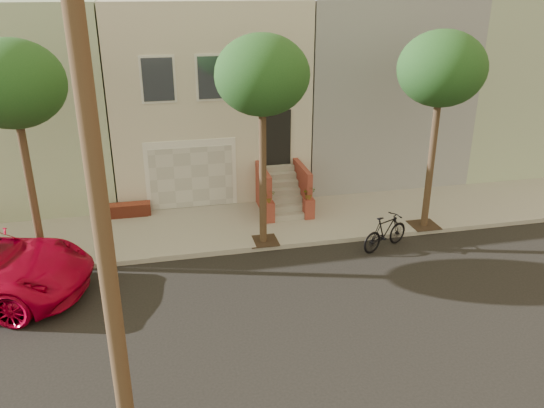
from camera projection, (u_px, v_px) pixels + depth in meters
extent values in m
plane|color=black|center=(256.00, 318.00, 13.47)|extent=(90.00, 90.00, 0.00)
cube|color=#9A988C|center=(225.00, 227.00, 18.28)|extent=(40.00, 3.70, 0.15)
cube|color=#BCB5A0|center=(202.00, 89.00, 22.21)|extent=(7.00, 8.00, 7.00)
cube|color=#97AA89|center=(24.00, 96.00, 20.82)|extent=(6.50, 8.00, 7.00)
cube|color=gray|center=(359.00, 83.00, 23.59)|extent=(6.50, 8.00, 7.00)
cube|color=#97AA89|center=(493.00, 77.00, 24.91)|extent=(6.50, 8.00, 7.00)
cube|color=silver|center=(191.00, 174.00, 19.28)|extent=(3.20, 0.12, 2.50)
cube|color=beige|center=(192.00, 177.00, 19.26)|extent=(2.90, 0.06, 2.20)
cube|color=#9A988C|center=(198.00, 227.00, 18.06)|extent=(3.20, 3.70, 0.02)
cube|color=#973C29|center=(130.00, 210.00, 18.93)|extent=(1.40, 0.45, 0.44)
cube|color=black|center=(277.00, 138.00, 19.43)|extent=(1.00, 0.06, 2.00)
cube|color=#3F4751|center=(158.00, 80.00, 17.78)|extent=(1.00, 0.06, 1.40)
cube|color=silver|center=(158.00, 79.00, 17.80)|extent=(1.15, 0.05, 1.55)
cube|color=#3F4751|center=(213.00, 78.00, 18.15)|extent=(1.00, 0.06, 1.40)
cube|color=silver|center=(213.00, 77.00, 18.17)|extent=(1.15, 0.05, 1.55)
cube|color=#3F4751|center=(266.00, 76.00, 18.52)|extent=(1.00, 0.06, 1.40)
cube|color=silver|center=(266.00, 76.00, 18.54)|extent=(1.15, 0.05, 1.55)
cube|color=#9A988C|center=(289.00, 216.00, 18.68)|extent=(1.20, 0.28, 0.20)
cube|color=#9A988C|center=(287.00, 208.00, 18.86)|extent=(1.20, 0.28, 0.20)
cube|color=#9A988C|center=(285.00, 200.00, 19.04)|extent=(1.20, 0.28, 0.20)
cube|color=#9A988C|center=(283.00, 192.00, 19.22)|extent=(1.20, 0.28, 0.20)
cube|color=#9A988C|center=(281.00, 184.00, 19.39)|extent=(1.20, 0.28, 0.20)
cube|color=#9A988C|center=(279.00, 176.00, 19.57)|extent=(1.20, 0.28, 0.20)
cube|color=#9A988C|center=(278.00, 168.00, 19.75)|extent=(1.20, 0.28, 0.20)
cube|color=brown|center=(263.00, 190.00, 19.04)|extent=(0.18, 1.96, 1.60)
cube|color=brown|center=(302.00, 187.00, 19.32)|extent=(0.18, 1.96, 1.60)
cube|color=brown|center=(269.00, 212.00, 18.41)|extent=(0.35, 0.35, 0.70)
imported|color=#184519|center=(269.00, 196.00, 18.19)|extent=(0.40, 0.35, 0.45)
cube|color=brown|center=(309.00, 208.00, 18.70)|extent=(0.35, 0.35, 0.70)
imported|color=#184519|center=(309.00, 193.00, 18.48)|extent=(0.41, 0.35, 0.45)
cube|color=#2D2116|center=(44.00, 263.00, 15.82)|extent=(0.90, 0.90, 0.02)
cylinder|color=#3A291A|center=(32.00, 195.00, 15.02)|extent=(0.22, 0.22, 4.20)
ellipsoid|color=#184519|center=(12.00, 84.00, 13.87)|extent=(2.70, 2.57, 2.29)
cube|color=#2D2116|center=(263.00, 241.00, 17.14)|extent=(0.90, 0.90, 0.02)
cylinder|color=#3A291A|center=(263.00, 178.00, 16.35)|extent=(0.22, 0.22, 4.20)
ellipsoid|color=#184519|center=(262.00, 75.00, 15.19)|extent=(2.70, 2.57, 2.29)
cube|color=#2D2116|center=(424.00, 225.00, 18.26)|extent=(0.90, 0.90, 0.02)
cylinder|color=#3A291A|center=(431.00, 166.00, 17.47)|extent=(0.22, 0.22, 4.20)
ellipsoid|color=#184519|center=(442.00, 69.00, 16.31)|extent=(2.70, 2.57, 2.29)
cylinder|color=#493321|center=(96.00, 179.00, 8.08)|extent=(0.30, 0.30, 10.00)
imported|color=black|center=(385.00, 232.00, 16.81)|extent=(1.91, 1.24, 1.12)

